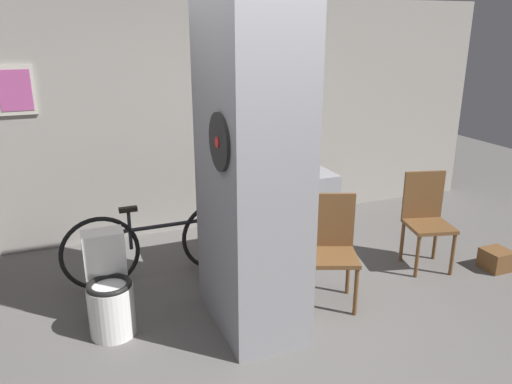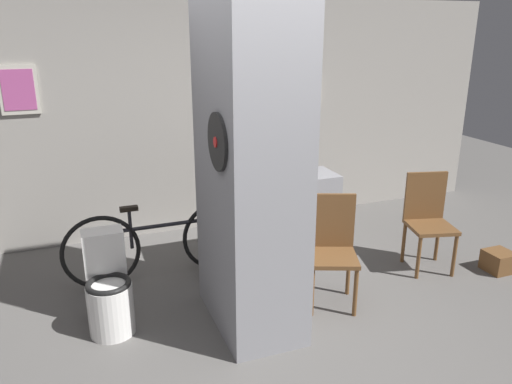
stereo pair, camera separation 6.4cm
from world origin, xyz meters
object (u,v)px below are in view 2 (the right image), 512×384
object	(u,v)px
chair_by_doorway	(428,217)
bottle_tall	(260,168)
toilet	(109,290)
bicycle	(162,242)
chair_near_pillar	(331,246)

from	to	relation	value
chair_by_doorway	bottle_tall	distance (m)	1.71
toilet	bicycle	distance (m)	0.88
chair_by_doorway	bottle_tall	bearing A→B (deg)	168.89
chair_by_doorway	bicycle	bearing A→B (deg)	179.18
toilet	chair_by_doorway	distance (m)	3.04
toilet	chair_near_pillar	bearing A→B (deg)	-7.32
chair_near_pillar	bottle_tall	distance (m)	1.10
chair_near_pillar	bicycle	xyz separation A→B (m)	(-1.28, 0.92, -0.15)
bottle_tall	chair_near_pillar	bearing A→B (deg)	-73.67
chair_by_doorway	bottle_tall	xyz separation A→B (m)	(-1.49, 0.71, 0.47)
toilet	bottle_tall	distance (m)	1.83
toilet	chair_by_doorway	xyz separation A→B (m)	(3.03, 0.02, 0.19)
toilet	bicycle	size ratio (longest dim) A/B	0.43
chair_by_doorway	bottle_tall	world-z (taller)	bottle_tall
chair_near_pillar	bottle_tall	xyz separation A→B (m)	(-0.28, 0.96, 0.47)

